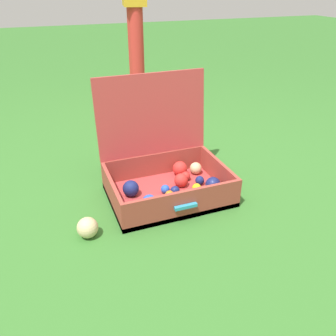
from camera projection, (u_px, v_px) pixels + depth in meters
The scene contains 3 objects.
ground_plane at pixel (163, 198), 1.82m from camera, with size 16.00×16.00×0.00m, color #336B28.
open_suitcase at pixel (165, 170), 1.82m from camera, with size 0.60×0.51×0.58m.
stray_ball_on_grass at pixel (88, 228), 1.53m from camera, with size 0.09×0.09×0.09m, color #D1B784.
Camera 1 is at (-0.52, -1.43, 1.00)m, focal length 37.49 mm.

